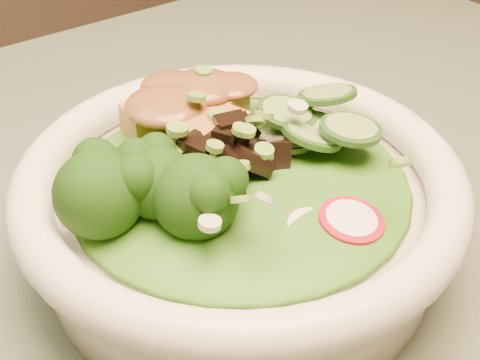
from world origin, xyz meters
TOP-DOWN VIEW (x-y plane):
  - salad_bowl at (0.11, -0.00)m, footprint 0.27×0.27m
  - lettuce_bed at (0.11, -0.00)m, footprint 0.21×0.21m
  - broccoli_florets at (0.05, -0.00)m, footprint 0.09×0.08m
  - radish_slices at (0.11, -0.07)m, footprint 0.12×0.06m
  - cucumber_slices at (0.18, -0.00)m, footprint 0.08×0.08m
  - mushroom_heap at (0.11, 0.01)m, footprint 0.08×0.08m
  - tofu_cubes at (0.12, 0.06)m, footprint 0.10×0.07m
  - peanut_sauce at (0.12, 0.06)m, footprint 0.07×0.06m
  - scallion_garnish at (0.11, -0.00)m, footprint 0.19×0.19m

SIDE VIEW (x-z plane):
  - salad_bowl at x=0.11m, z-range 0.75..0.83m
  - lettuce_bed at x=0.11m, z-range 0.80..0.82m
  - radish_slices at x=0.11m, z-range 0.80..0.82m
  - cucumber_slices at x=0.18m, z-range 0.80..0.84m
  - tofu_cubes at x=0.12m, z-range 0.80..0.84m
  - mushroom_heap at x=0.11m, z-range 0.80..0.85m
  - broccoli_florets at x=0.05m, z-range 0.80..0.85m
  - scallion_garnish at x=0.11m, z-range 0.82..0.85m
  - peanut_sauce at x=0.12m, z-range 0.83..0.84m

